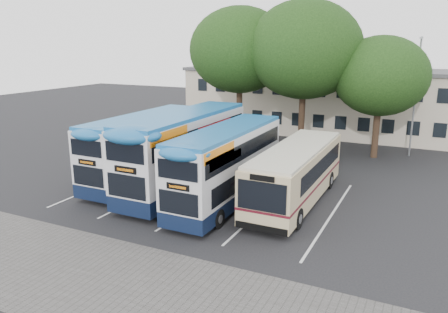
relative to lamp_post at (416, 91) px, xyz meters
name	(u,v)px	position (x,y,z in m)	size (l,w,h in m)	color
ground	(232,243)	(-6.00, -19.97, -5.08)	(120.00, 120.00, 0.00)	black
paving_strip	(125,287)	(-8.00, -24.97, -5.08)	(40.00, 6.00, 0.01)	#595654
bay_lines	(210,196)	(-9.75, -14.97, -5.08)	(14.12, 11.00, 0.01)	silver
depot_building	(350,101)	(-6.00, 7.02, -1.93)	(32.40, 8.40, 6.20)	beige
lamp_post	(416,91)	(0.00, 0.00, 0.00)	(0.25, 1.05, 9.06)	gray
tree_left	(240,50)	(-13.69, -1.99, 2.94)	(8.36, 8.36, 11.59)	black
tree_mid	(305,50)	(-8.17, -2.01, 3.00)	(8.99, 8.99, 11.91)	black
tree_right	(381,76)	(-2.43, -1.57, 1.13)	(6.96, 6.96, 9.19)	black
bus_dd_left	(145,145)	(-14.82, -14.13, -2.75)	(2.47, 10.19, 4.25)	#0E1934
bus_dd_mid	(186,148)	(-11.59, -14.51, -2.52)	(2.71, 11.16, 4.65)	#0E1934
bus_dd_right	(227,162)	(-8.37, -15.50, -2.77)	(2.45, 10.10, 4.21)	#0E1934
bus_single	(297,171)	(-5.04, -13.64, -3.31)	(2.67, 10.50, 3.13)	#CDB789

